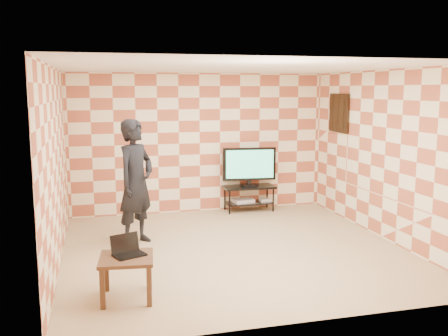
% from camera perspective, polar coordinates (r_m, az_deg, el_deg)
% --- Properties ---
extents(floor, '(5.00, 5.00, 0.00)m').
position_cam_1_polar(floor, '(7.65, 1.14, -9.23)').
color(floor, tan).
rests_on(floor, ground).
extents(wall_back, '(5.00, 0.02, 2.70)m').
position_cam_1_polar(wall_back, '(9.75, -2.79, 2.85)').
color(wall_back, '#F8EAC3').
rests_on(wall_back, ground).
extents(wall_front, '(5.00, 0.02, 2.70)m').
position_cam_1_polar(wall_front, '(5.01, 8.89, -3.11)').
color(wall_front, '#F8EAC3').
rests_on(wall_front, ground).
extents(wall_left, '(0.02, 5.00, 2.70)m').
position_cam_1_polar(wall_left, '(7.09, -18.68, 0.08)').
color(wall_left, '#F8EAC3').
rests_on(wall_left, ground).
extents(wall_right, '(0.02, 5.00, 2.70)m').
position_cam_1_polar(wall_right, '(8.36, 17.92, 1.40)').
color(wall_right, '#F8EAC3').
rests_on(wall_right, ground).
extents(ceiling, '(5.00, 5.00, 0.02)m').
position_cam_1_polar(ceiling, '(7.27, 1.20, 11.43)').
color(ceiling, white).
rests_on(ceiling, wall_back).
extents(wall_art, '(0.04, 0.72, 0.72)m').
position_cam_1_polar(wall_art, '(9.63, 13.00, 6.14)').
color(wall_art, black).
rests_on(wall_art, wall_right).
extents(tv_stand, '(1.01, 0.46, 0.50)m').
position_cam_1_polar(tv_stand, '(9.89, 2.87, -2.84)').
color(tv_stand, black).
rests_on(tv_stand, floor).
extents(tv, '(1.05, 0.23, 0.76)m').
position_cam_1_polar(tv, '(9.79, 2.90, 0.36)').
color(tv, black).
rests_on(tv, tv_stand).
extents(dvd_player, '(0.43, 0.34, 0.07)m').
position_cam_1_polar(dvd_player, '(9.91, 2.21, -3.75)').
color(dvd_player, silver).
rests_on(dvd_player, tv_stand).
extents(game_console, '(0.23, 0.17, 0.05)m').
position_cam_1_polar(game_console, '(10.02, 4.72, -3.69)').
color(game_console, silver).
rests_on(game_console, tv_stand).
extents(side_table, '(0.67, 0.67, 0.50)m').
position_cam_1_polar(side_table, '(5.91, -11.08, -10.74)').
color(side_table, '#362015').
rests_on(side_table, floor).
extents(laptop, '(0.42, 0.38, 0.23)m').
position_cam_1_polar(laptop, '(5.94, -10.96, -9.23)').
color(laptop, black).
rests_on(laptop, side_table).
extents(person, '(0.83, 0.84, 1.95)m').
position_cam_1_polar(person, '(7.80, -10.03, -1.62)').
color(person, black).
rests_on(person, floor).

